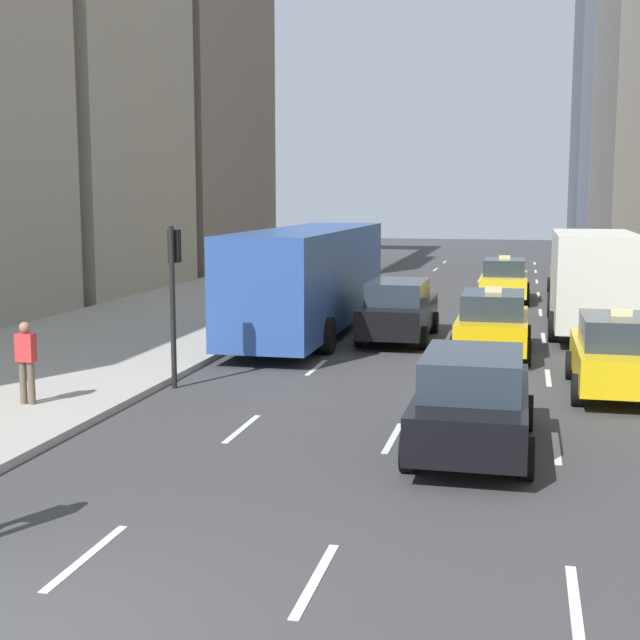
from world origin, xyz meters
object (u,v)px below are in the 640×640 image
object	(u,v)px
city_bus	(310,277)
traffic_light_pole	(174,280)
taxi_third	(504,280)
taxi_second	(493,323)
taxi_fourth	(573,276)
taxi_lead	(618,354)
sedan_black_near	(473,400)
box_truck	(591,278)
pedestrian_mid_block	(26,358)
sedan_silver_behind	(399,310)

from	to	relation	value
city_bus	traffic_light_pole	xyz separation A→B (m)	(-1.14, -8.08, 0.62)
taxi_third	traffic_light_pole	distance (m)	19.36
taxi_second	taxi_third	size ratio (longest dim) A/B	1.00
taxi_third	city_bus	distance (m)	11.51
city_bus	taxi_fourth	bearing A→B (deg)	56.14
taxi_lead	sedan_black_near	world-z (taller)	taxi_lead
taxi_fourth	box_truck	world-z (taller)	box_truck
sedan_black_near	pedestrian_mid_block	xyz separation A→B (m)	(-8.76, 0.80, 0.20)
sedan_silver_behind	traffic_light_pole	world-z (taller)	traffic_light_pole
taxi_third	box_truck	bearing A→B (deg)	-69.83
taxi_second	taxi_third	distance (m)	12.51
sedan_silver_behind	taxi_fourth	bearing A→B (deg)	66.75
taxi_second	sedan_silver_behind	size ratio (longest dim) A/B	0.88
taxi_third	city_bus	xyz separation A→B (m)	(-5.61, -10.01, 0.91)
sedan_black_near	city_bus	distance (m)	12.96
taxi_second	pedestrian_mid_block	size ratio (longest dim) A/B	2.67
sedan_silver_behind	traffic_light_pole	size ratio (longest dim) A/B	1.39
taxi_second	taxi_fourth	xyz separation A→B (m)	(2.80, 15.04, 0.00)
taxi_second	traffic_light_pole	xyz separation A→B (m)	(-6.75, -5.57, 1.53)
taxi_third	box_truck	world-z (taller)	box_truck
box_truck	sedan_black_near	bearing A→B (deg)	-101.29
taxi_third	sedan_silver_behind	world-z (taller)	taxi_third
taxi_second	box_truck	xyz separation A→B (m)	(2.80, 4.89, 0.83)
taxi_second	pedestrian_mid_block	bearing A→B (deg)	-136.41
taxi_fourth	pedestrian_mid_block	distance (m)	26.08
taxi_lead	traffic_light_pole	world-z (taller)	traffic_light_pole
sedan_silver_behind	taxi_second	bearing A→B (deg)	-35.56
taxi_third	pedestrian_mid_block	distance (m)	22.62
taxi_fourth	city_bus	bearing A→B (deg)	-123.86
taxi_lead	taxi_third	xyz separation A→B (m)	(-2.80, 16.61, 0.00)
city_bus	box_truck	xyz separation A→B (m)	(8.41, 2.39, -0.08)
sedan_silver_behind	traffic_light_pole	xyz separation A→B (m)	(-3.95, -7.57, 1.50)
taxi_third	sedan_silver_behind	bearing A→B (deg)	-104.92
taxi_third	sedan_black_near	distance (m)	21.65
sedan_black_near	sedan_silver_behind	bearing A→B (deg)	104.11
sedan_black_near	traffic_light_pole	world-z (taller)	traffic_light_pole
taxi_fourth	taxi_second	bearing A→B (deg)	-100.55
taxi_second	box_truck	distance (m)	5.69
sedan_silver_behind	city_bus	distance (m)	2.99
taxi_lead	taxi_second	bearing A→B (deg)	124.34
sedan_silver_behind	city_bus	size ratio (longest dim) A/B	0.43
city_bus	sedan_silver_behind	bearing A→B (deg)	-10.10
sedan_silver_behind	sedan_black_near	bearing A→B (deg)	-75.89
taxi_lead	box_truck	xyz separation A→B (m)	(0.00, 8.99, 0.83)
taxi_lead	city_bus	world-z (taller)	city_bus
box_truck	traffic_light_pole	bearing A→B (deg)	-132.39
sedan_black_near	taxi_third	bearing A→B (deg)	90.00
taxi_lead	taxi_third	size ratio (longest dim) A/B	1.00
taxi_third	taxi_fourth	size ratio (longest dim) A/B	1.00
pedestrian_mid_block	traffic_light_pole	size ratio (longest dim) A/B	0.46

